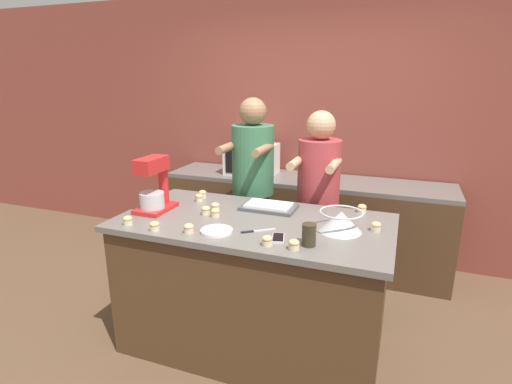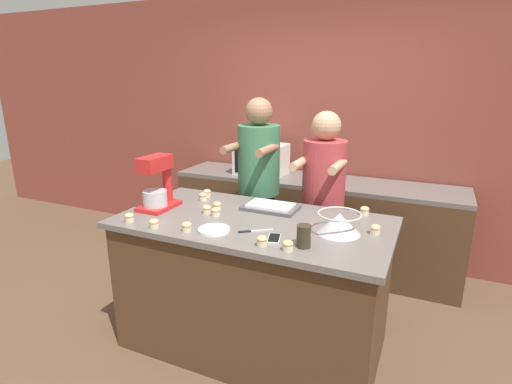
{
  "view_description": "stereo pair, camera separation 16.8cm",
  "coord_description": "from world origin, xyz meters",
  "px_view_note": "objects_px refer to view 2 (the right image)",
  "views": [
    {
      "loc": [
        0.89,
        -2.32,
        1.87
      ],
      "look_at": [
        0.0,
        0.05,
        1.13
      ],
      "focal_mm": 28.0,
      "sensor_mm": 36.0,
      "label": 1
    },
    {
      "loc": [
        1.05,
        -2.26,
        1.87
      ],
      "look_at": [
        0.0,
        0.05,
        1.13
      ],
      "focal_mm": 28.0,
      "sensor_mm": 36.0,
      "label": 2
    }
  ],
  "objects_px": {
    "small_plate": "(214,230)",
    "cupcake_7": "(262,241)",
    "cupcake_5": "(207,209)",
    "cupcake_9": "(129,217)",
    "microwave_oven": "(261,159)",
    "cupcake_3": "(203,196)",
    "cupcake_11": "(187,227)",
    "cupcake_2": "(154,224)",
    "cell_phone": "(274,238)",
    "cupcake_4": "(216,212)",
    "person_right": "(322,208)",
    "knife": "(253,231)",
    "cupcake_6": "(288,245)",
    "cupcake_8": "(375,229)",
    "cupcake_1": "(207,193)",
    "mixing_bowl": "(339,223)",
    "cupcake_0": "(217,206)",
    "drinking_glass": "(304,236)",
    "person_left": "(259,194)",
    "cupcake_10": "(365,211)",
    "baking_tray": "(270,207)",
    "stand_mixer": "(157,186)"
  },
  "relations": [
    {
      "from": "cupcake_3",
      "to": "cupcake_5",
      "type": "relative_size",
      "value": 1.0
    },
    {
      "from": "cupcake_1",
      "to": "mixing_bowl",
      "type": "bearing_deg",
      "value": -16.31
    },
    {
      "from": "stand_mixer",
      "to": "cupcake_4",
      "type": "relative_size",
      "value": 6.21
    },
    {
      "from": "stand_mixer",
      "to": "drinking_glass",
      "type": "xyz_separation_m",
      "value": [
        1.16,
        -0.22,
        -0.1
      ]
    },
    {
      "from": "cupcake_0",
      "to": "cupcake_9",
      "type": "xyz_separation_m",
      "value": [
        -0.4,
        -0.45,
        0.0
      ]
    },
    {
      "from": "microwave_oven",
      "to": "cell_phone",
      "type": "relative_size",
      "value": 3.2
    },
    {
      "from": "cupcake_8",
      "to": "cupcake_11",
      "type": "xyz_separation_m",
      "value": [
        -1.06,
        -0.43,
        0.0
      ]
    },
    {
      "from": "mixing_bowl",
      "to": "cupcake_4",
      "type": "xyz_separation_m",
      "value": [
        -0.84,
        -0.04,
        -0.04
      ]
    },
    {
      "from": "cupcake_6",
      "to": "cupcake_9",
      "type": "relative_size",
      "value": 1.0
    },
    {
      "from": "knife",
      "to": "cupcake_8",
      "type": "bearing_deg",
      "value": 21.3
    },
    {
      "from": "cupcake_11",
      "to": "cupcake_2",
      "type": "bearing_deg",
      "value": -169.7
    },
    {
      "from": "small_plate",
      "to": "cupcake_7",
      "type": "relative_size",
      "value": 3.17
    },
    {
      "from": "drinking_glass",
      "to": "cupcake_2",
      "type": "height_order",
      "value": "drinking_glass"
    },
    {
      "from": "knife",
      "to": "cupcake_2",
      "type": "xyz_separation_m",
      "value": [
        -0.59,
        -0.21,
        0.03
      ]
    },
    {
      "from": "cupcake_1",
      "to": "cupcake_8",
      "type": "height_order",
      "value": "same"
    },
    {
      "from": "mixing_bowl",
      "to": "person_left",
      "type": "bearing_deg",
      "value": 139.72
    },
    {
      "from": "knife",
      "to": "cupcake_3",
      "type": "distance_m",
      "value": 0.75
    },
    {
      "from": "person_right",
      "to": "knife",
      "type": "bearing_deg",
      "value": -101.67
    },
    {
      "from": "person_right",
      "to": "small_plate",
      "type": "relative_size",
      "value": 8.28
    },
    {
      "from": "person_left",
      "to": "cell_phone",
      "type": "distance_m",
      "value": 1.11
    },
    {
      "from": "person_left",
      "to": "cell_phone",
      "type": "bearing_deg",
      "value": -61.26
    },
    {
      "from": "mixing_bowl",
      "to": "cupcake_9",
      "type": "height_order",
      "value": "mixing_bowl"
    },
    {
      "from": "cupcake_5",
      "to": "cupcake_11",
      "type": "bearing_deg",
      "value": -79.88
    },
    {
      "from": "knife",
      "to": "cupcake_6",
      "type": "relative_size",
      "value": 3.01
    },
    {
      "from": "cell_phone",
      "to": "cupcake_6",
      "type": "relative_size",
      "value": 2.55
    },
    {
      "from": "cupcake_2",
      "to": "cupcake_10",
      "type": "height_order",
      "value": "same"
    },
    {
      "from": "small_plate",
      "to": "cupcake_6",
      "type": "xyz_separation_m",
      "value": [
        0.51,
        -0.08,
        0.02
      ]
    },
    {
      "from": "stand_mixer",
      "to": "person_left",
      "type": "bearing_deg",
      "value": 60.87
    },
    {
      "from": "cupcake_10",
      "to": "cupcake_8",
      "type": "bearing_deg",
      "value": -69.8
    },
    {
      "from": "person_right",
      "to": "cupcake_9",
      "type": "distance_m",
      "value": 1.49
    },
    {
      "from": "person_right",
      "to": "drinking_glass",
      "type": "relative_size",
      "value": 12.59
    },
    {
      "from": "drinking_glass",
      "to": "cupcake_9",
      "type": "height_order",
      "value": "drinking_glass"
    },
    {
      "from": "cupcake_2",
      "to": "cupcake_5",
      "type": "height_order",
      "value": "same"
    },
    {
      "from": "cupcake_9",
      "to": "cupcake_3",
      "type": "bearing_deg",
      "value": 72.5
    },
    {
      "from": "drinking_glass",
      "to": "cupcake_7",
      "type": "bearing_deg",
      "value": -159.47
    },
    {
      "from": "cupcake_4",
      "to": "cell_phone",
      "type": "bearing_deg",
      "value": -22.44
    },
    {
      "from": "stand_mixer",
      "to": "drinking_glass",
      "type": "relative_size",
      "value": 2.98
    },
    {
      "from": "cell_phone",
      "to": "cupcake_4",
      "type": "bearing_deg",
      "value": 157.56
    },
    {
      "from": "drinking_glass",
      "to": "cupcake_9",
      "type": "xyz_separation_m",
      "value": [
        -1.16,
        -0.09,
        -0.03
      ]
    },
    {
      "from": "cupcake_0",
      "to": "cupcake_4",
      "type": "xyz_separation_m",
      "value": [
        0.06,
        -0.11,
        0.0
      ]
    },
    {
      "from": "cupcake_1",
      "to": "cupcake_11",
      "type": "bearing_deg",
      "value": -68.59
    },
    {
      "from": "cupcake_5",
      "to": "cupcake_9",
      "type": "xyz_separation_m",
      "value": [
        -0.38,
        -0.35,
        0.0
      ]
    },
    {
      "from": "cupcake_2",
      "to": "cupcake_6",
      "type": "relative_size",
      "value": 1.0
    },
    {
      "from": "cupcake_6",
      "to": "cupcake_8",
      "type": "height_order",
      "value": "same"
    },
    {
      "from": "cupcake_4",
      "to": "cupcake_6",
      "type": "bearing_deg",
      "value": -27.07
    },
    {
      "from": "microwave_oven",
      "to": "cupcake_3",
      "type": "distance_m",
      "value": 1.19
    },
    {
      "from": "knife",
      "to": "person_right",
      "type": "bearing_deg",
      "value": 78.33
    },
    {
      "from": "person_right",
      "to": "baking_tray",
      "type": "bearing_deg",
      "value": -118.14
    },
    {
      "from": "baking_tray",
      "to": "cupcake_10",
      "type": "relative_size",
      "value": 6.28
    },
    {
      "from": "cell_phone",
      "to": "cupcake_6",
      "type": "bearing_deg",
      "value": -42.25
    }
  ]
}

